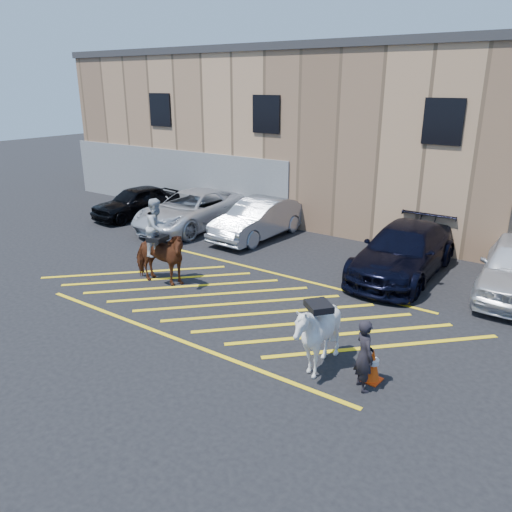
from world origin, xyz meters
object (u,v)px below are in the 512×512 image
Objects in this scene: saddled_white at (317,335)px; traffic_cone at (373,365)px; car_silver_sedan at (259,219)px; mounted_bay at (159,250)px; car_white_pickup at (192,210)px; car_blue_suv at (404,251)px; car_black_suv at (136,202)px; handler at (364,355)px.

traffic_cone is at bearing 17.09° from saddled_white.
car_silver_sedan is 5.68m from mounted_bay.
car_blue_suv reaches higher than car_white_pickup.
traffic_cone is at bearing -9.78° from mounted_bay.
car_white_pickup is 11.81m from saddled_white.
traffic_cone is (7.64, -6.94, -0.39)m from car_silver_sedan.
car_white_pickup is (3.24, 0.14, 0.06)m from car_black_suv.
handler is 0.54m from traffic_cone.
handler is at bearing -12.67° from mounted_bay.
saddled_white reaches higher than traffic_cone.
car_black_suv is 1.57× the size of mounted_bay.
saddled_white reaches higher than car_silver_sedan.
handler is at bearing -18.74° from car_black_suv.
car_blue_suv is 6.77m from handler.
car_silver_sedan is at bearing 137.76° from traffic_cone.
handler is (10.68, -6.87, -0.02)m from car_white_pickup.
car_silver_sedan is (6.33, 0.57, 0.05)m from car_black_suv.
handler is (7.59, -7.31, -0.00)m from car_silver_sedan.
car_black_suv reaches higher than traffic_cone.
car_blue_suv reaches higher than car_silver_sedan.
mounted_bay is 6.46m from saddled_white.
mounted_bay is (-7.31, 1.64, 0.31)m from handler.
mounted_bay is at bearing 165.55° from saddled_white.
handler is at bearing -97.25° from traffic_cone.
car_blue_suv is at bearing 104.21° from traffic_cone.
saddled_white is (12.86, -6.71, 0.15)m from car_black_suv.
saddled_white reaches higher than car_blue_suv.
car_silver_sedan is at bearing 172.54° from car_blue_suv.
traffic_cone is (10.73, -6.50, -0.41)m from car_white_pickup.
car_silver_sedan is at bearing 131.89° from saddled_white.
saddled_white is at bearing -45.66° from car_silver_sedan.
mounted_bay reaches higher than traffic_cone.
car_blue_suv reaches higher than traffic_cone.
car_blue_suv is at bearing 40.59° from mounted_bay.
car_white_pickup reaches higher than handler.
car_white_pickup is at bearing 177.51° from car_blue_suv.
handler is 0.73× the size of saddled_white.
handler is 1.07m from saddled_white.
traffic_cone is (1.11, 0.34, -0.49)m from saddled_white.
car_black_suv is 12.39m from car_blue_suv.
mounted_bay is at bearing -84.75° from car_silver_sedan.
traffic_cone is (0.05, 0.37, -0.39)m from handler.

